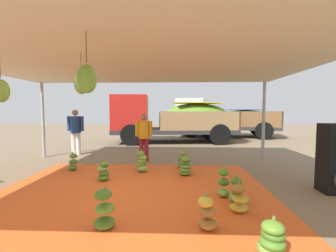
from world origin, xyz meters
name	(u,v)px	position (x,y,z in m)	size (l,w,h in m)	color
ground_plane	(150,160)	(0.00, 3.00, 0.00)	(40.00, 40.00, 0.00)	#7F6B51
tarp_orange	(133,191)	(0.00, 0.00, 0.01)	(5.51, 4.54, 0.01)	#E05B23
tent_canopy	(129,61)	(-0.02, -0.10, 2.59)	(8.00, 7.00, 2.68)	#9EA0A5
banana_bunch_0	(141,162)	(-0.06, 1.48, 0.27)	(0.38, 0.37, 0.59)	#75A83D
banana_bunch_1	(236,191)	(1.95, -0.50, 0.22)	(0.31, 0.29, 0.50)	#6B9E38
banana_bunch_2	(104,210)	(-0.11, -1.46, 0.26)	(0.35, 0.37, 0.59)	#477523
banana_bunch_3	(104,172)	(-0.82, 0.68, 0.22)	(0.36, 0.36, 0.50)	#518428
banana_bunch_4	(224,184)	(1.78, -0.21, 0.26)	(0.33, 0.35, 0.58)	#75A83D
banana_bunch_5	(207,214)	(1.31, -1.41, 0.21)	(0.34, 0.36, 0.50)	#996628
banana_bunch_6	(73,163)	(-1.95, 1.55, 0.22)	(0.30, 0.28, 0.51)	#477523
banana_bunch_7	(272,239)	(1.96, -1.99, 0.20)	(0.40, 0.40, 0.46)	#6B9E38
banana_bunch_8	(185,167)	(1.10, 1.19, 0.23)	(0.38, 0.39, 0.53)	#518428
banana_bunch_9	(239,200)	(1.89, -0.89, 0.22)	(0.38, 0.40, 0.51)	gold
banana_bunch_10	(183,160)	(1.06, 1.94, 0.23)	(0.41, 0.41, 0.54)	#477523
cargo_truck_main	(172,118)	(0.60, 7.35, 1.26)	(6.39, 2.94, 2.40)	#2D2D2D
cargo_truck_far	(221,118)	(3.68, 10.14, 1.18)	(6.43, 3.47, 2.40)	#2D2D2D
worker_0	(144,134)	(-0.19, 2.84, 0.89)	(0.56, 0.34, 1.53)	maroon
worker_1	(76,129)	(-2.86, 3.78, 0.98)	(0.61, 0.38, 1.68)	silver
speaker_stack	(336,158)	(4.06, 0.12, 0.69)	(0.57, 0.46, 1.38)	black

